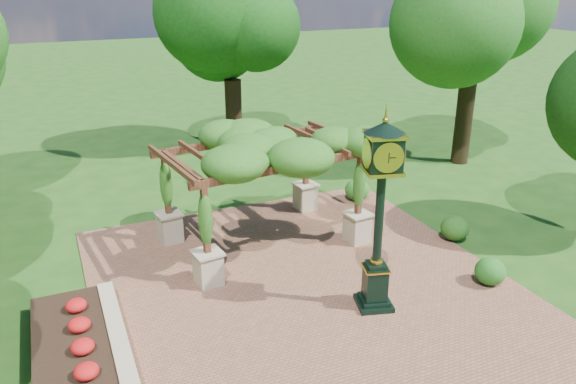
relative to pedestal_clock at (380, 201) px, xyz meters
name	(u,v)px	position (x,y,z in m)	size (l,w,h in m)	color
ground	(332,319)	(-1.12, -0.03, -2.71)	(120.00, 120.00, 0.00)	#1E4714
brick_plaza	(313,296)	(-1.12, 0.97, -2.69)	(10.00, 12.00, 0.04)	brown
border_wall	(121,349)	(-5.72, 0.47, -2.51)	(0.35, 5.00, 0.40)	#C6B793
flower_bed	(74,362)	(-6.62, 0.47, -2.53)	(1.50, 5.00, 0.36)	red
pedestal_clock	(380,201)	(0.00, 0.00, 0.00)	(1.10, 1.10, 4.53)	black
pergola	(262,151)	(-1.13, 4.22, 0.08)	(5.78, 4.03, 3.40)	tan
sundial	(211,173)	(-1.13, 9.57, -2.32)	(0.60, 0.60, 0.90)	gray
shrub_front	(490,271)	(3.19, -0.30, -2.33)	(0.77, 0.77, 0.69)	#1E5C1A
shrub_mid	(455,228)	(4.02, 2.07, -2.30)	(0.82, 0.82, 0.73)	#235518
shrub_back	(357,190)	(2.96, 5.88, -2.30)	(0.83, 0.83, 0.74)	#26641D
tree_north	(231,25)	(1.20, 13.78, 2.58)	(4.38, 4.38, 7.71)	#311E13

